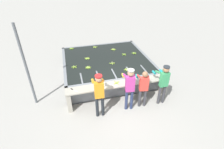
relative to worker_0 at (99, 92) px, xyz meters
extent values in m
plane|color=#A3A099|center=(0.90, 0.36, -1.06)|extent=(80.00, 80.00, 0.00)
cube|color=gray|center=(0.90, 2.74, -1.03)|extent=(4.09, 3.86, 0.06)
cube|color=gray|center=(0.90, 0.87, -0.64)|extent=(4.09, 0.12, 0.85)
cube|color=gray|center=(0.90, 4.61, -0.64)|extent=(4.09, 0.12, 0.85)
cube|color=gray|center=(-1.09, 2.74, -0.64)|extent=(0.12, 3.86, 0.85)
cube|color=gray|center=(2.88, 2.74, -0.64)|extent=(0.12, 3.86, 0.85)
cube|color=black|center=(0.90, 2.74, -0.61)|extent=(3.85, 3.62, 0.78)
cube|color=gray|center=(-0.46, 1.33, -0.64)|extent=(0.06, 0.80, 0.85)
cube|color=gray|center=(0.22, 1.33, -0.64)|extent=(0.06, 0.80, 0.85)
cube|color=gray|center=(0.90, 1.33, -0.64)|extent=(0.06, 0.80, 0.85)
cube|color=gray|center=(1.58, 1.33, -0.64)|extent=(0.06, 0.80, 0.85)
cube|color=gray|center=(2.26, 1.33, -0.64)|extent=(0.06, 0.80, 0.85)
cube|color=#A8A393|center=(0.90, 0.59, -0.24)|extent=(4.09, 0.45, 0.05)
cube|color=#A8A393|center=(-1.05, 0.59, -0.66)|extent=(0.16, 0.41, 0.80)
cube|color=#A8A393|center=(2.84, 0.59, -0.66)|extent=(0.16, 0.41, 0.80)
cylinder|color=#1E2328|center=(-0.10, -0.03, -0.63)|extent=(0.11, 0.11, 0.85)
cylinder|color=#1E2328|center=(0.10, -0.04, -0.63)|extent=(0.11, 0.11, 0.85)
cube|color=orange|center=(0.00, -0.03, 0.10)|extent=(0.33, 0.19, 0.61)
sphere|color=tan|center=(0.00, -0.03, 0.54)|extent=(0.23, 0.23, 0.23)
cylinder|color=red|center=(0.00, -0.03, 0.65)|extent=(0.24, 0.24, 0.04)
cylinder|color=orange|center=(-0.15, 0.23, 0.31)|extent=(0.10, 0.31, 0.18)
cylinder|color=gold|center=(-0.13, 0.48, 0.15)|extent=(0.10, 0.20, 0.08)
cylinder|color=orange|center=(0.17, 0.21, 0.31)|extent=(0.10, 0.31, 0.18)
cylinder|color=gold|center=(0.19, 0.46, 0.15)|extent=(0.10, 0.20, 0.08)
cylinder|color=navy|center=(1.02, 0.05, -0.63)|extent=(0.11, 0.11, 0.85)
cylinder|color=navy|center=(1.22, 0.03, -0.63)|extent=(0.11, 0.11, 0.85)
cube|color=#BC388E|center=(1.12, 0.04, 0.10)|extent=(0.34, 0.21, 0.60)
sphere|color=tan|center=(1.12, 0.04, 0.54)|extent=(0.23, 0.23, 0.23)
cylinder|color=#9E9E99|center=(1.12, 0.04, 0.65)|extent=(0.24, 0.24, 0.04)
cylinder|color=#BC388E|center=(0.99, 0.31, 0.31)|extent=(0.12, 0.32, 0.18)
cylinder|color=gold|center=(1.03, 0.56, 0.15)|extent=(0.11, 0.21, 0.08)
cylinder|color=#BC388E|center=(1.31, 0.27, 0.31)|extent=(0.12, 0.32, 0.18)
cylinder|color=gold|center=(1.34, 0.52, 0.15)|extent=(0.11, 0.21, 0.08)
cylinder|color=#38383D|center=(1.57, 0.08, -0.68)|extent=(0.11, 0.11, 0.77)
cylinder|color=#38383D|center=(1.77, 0.05, -0.68)|extent=(0.11, 0.11, 0.77)
cube|color=#DB3D33|center=(1.67, 0.06, -0.02)|extent=(0.34, 0.22, 0.54)
sphere|color=#896042|center=(1.67, 0.06, 0.39)|extent=(0.21, 0.21, 0.21)
cylinder|color=#DB3D33|center=(1.56, 0.34, 0.17)|extent=(0.13, 0.32, 0.18)
cylinder|color=teal|center=(1.60, 0.58, 0.00)|extent=(0.12, 0.21, 0.08)
cylinder|color=#DB3D33|center=(1.87, 0.28, 0.17)|extent=(0.13, 0.32, 0.18)
cylinder|color=teal|center=(1.91, 0.53, 0.00)|extent=(0.12, 0.21, 0.08)
cylinder|color=#38383D|center=(2.36, 0.03, -0.65)|extent=(0.11, 0.11, 0.82)
cylinder|color=#38383D|center=(2.56, 0.04, -0.65)|extent=(0.11, 0.11, 0.82)
cube|color=#38995B|center=(2.46, 0.03, 0.05)|extent=(0.33, 0.18, 0.58)
sphere|color=#9E704C|center=(2.46, 0.03, 0.48)|extent=(0.22, 0.22, 0.22)
cylinder|color=#282D33|center=(2.46, 0.03, 0.59)|extent=(0.23, 0.23, 0.04)
cylinder|color=#38995B|center=(2.29, 0.28, 0.26)|extent=(0.09, 0.31, 0.18)
cylinder|color=teal|center=(2.28, 0.53, 0.09)|extent=(0.09, 0.20, 0.08)
cylinder|color=#38995B|center=(2.61, 0.29, 0.26)|extent=(0.09, 0.31, 0.18)
cylinder|color=teal|center=(2.60, 0.54, 0.09)|extent=(0.09, 0.20, 0.08)
ellipsoid|color=#93BC3D|center=(1.57, 1.45, -0.20)|extent=(0.17, 0.07, 0.04)
ellipsoid|color=#93BC3D|center=(1.55, 1.50, -0.20)|extent=(0.14, 0.15, 0.04)
ellipsoid|color=#93BC3D|center=(1.50, 1.51, -0.20)|extent=(0.09, 0.17, 0.04)
ellipsoid|color=#93BC3D|center=(1.46, 1.47, -0.20)|extent=(0.17, 0.07, 0.04)
ellipsoid|color=#93BC3D|center=(1.48, 1.42, -0.20)|extent=(0.14, 0.15, 0.04)
ellipsoid|color=#93BC3D|center=(1.53, 1.41, -0.20)|extent=(0.09, 0.17, 0.04)
cylinder|color=tan|center=(1.51, 1.46, -0.16)|extent=(0.03, 0.03, 0.04)
ellipsoid|color=#9EC642|center=(1.00, 2.22, -0.20)|extent=(0.17, 0.06, 0.04)
ellipsoid|color=#9EC642|center=(1.04, 2.15, -0.20)|extent=(0.06, 0.17, 0.04)
ellipsoid|color=#9EC642|center=(1.10, 2.20, -0.20)|extent=(0.17, 0.06, 0.04)
ellipsoid|color=#9EC642|center=(1.06, 2.26, -0.20)|extent=(0.06, 0.17, 0.04)
cylinder|color=tan|center=(1.05, 2.21, -0.16)|extent=(0.03, 0.03, 0.04)
ellipsoid|color=#7FAD33|center=(2.39, 2.92, -0.20)|extent=(0.13, 0.16, 0.04)
ellipsoid|color=#7FAD33|center=(2.45, 2.92, -0.20)|extent=(0.12, 0.16, 0.04)
ellipsoid|color=#7FAD33|center=(2.47, 2.98, -0.20)|extent=(0.17, 0.08, 0.04)
ellipsoid|color=#7FAD33|center=(2.42, 3.02, -0.20)|extent=(0.04, 0.17, 0.04)
ellipsoid|color=#7FAD33|center=(2.37, 2.98, -0.20)|extent=(0.17, 0.09, 0.04)
cylinder|color=tan|center=(2.42, 2.96, -0.16)|extent=(0.03, 0.03, 0.04)
ellipsoid|color=#8CB738|center=(-0.72, 2.31, -0.20)|extent=(0.17, 0.05, 0.04)
ellipsoid|color=#8CB738|center=(-0.69, 2.26, -0.20)|extent=(0.10, 0.17, 0.04)
ellipsoid|color=#8CB738|center=(-0.63, 2.27, -0.20)|extent=(0.15, 0.14, 0.04)
ellipsoid|color=#8CB738|center=(-0.62, 2.33, -0.20)|extent=(0.16, 0.12, 0.04)
ellipsoid|color=#8CB738|center=(-0.68, 2.36, -0.20)|extent=(0.07, 0.17, 0.04)
cylinder|color=tan|center=(-0.67, 2.31, -0.16)|extent=(0.03, 0.03, 0.04)
ellipsoid|color=#9EC642|center=(1.56, 3.72, -0.20)|extent=(0.16, 0.13, 0.04)
ellipsoid|color=#9EC642|center=(1.51, 3.74, -0.20)|extent=(0.05, 0.17, 0.04)
ellipsoid|color=#9EC642|center=(1.46, 3.71, -0.20)|extent=(0.17, 0.10, 0.04)
ellipsoid|color=#9EC642|center=(1.47, 3.66, -0.20)|extent=(0.16, 0.13, 0.04)
ellipsoid|color=#9EC642|center=(1.52, 3.63, -0.20)|extent=(0.05, 0.17, 0.04)
ellipsoid|color=#9EC642|center=(1.56, 3.67, -0.20)|extent=(0.17, 0.10, 0.04)
cylinder|color=tan|center=(1.51, 3.69, -0.16)|extent=(0.03, 0.03, 0.04)
ellipsoid|color=#93BC3D|center=(0.65, 4.31, -0.20)|extent=(0.10, 0.17, 0.04)
ellipsoid|color=#93BC3D|center=(0.58, 4.30, -0.20)|extent=(0.15, 0.14, 0.04)
ellipsoid|color=#93BC3D|center=(0.58, 4.23, -0.20)|extent=(0.16, 0.12, 0.04)
ellipsoid|color=#93BC3D|center=(0.64, 4.21, -0.20)|extent=(0.07, 0.17, 0.04)
ellipsoid|color=#93BC3D|center=(0.68, 4.25, -0.20)|extent=(0.17, 0.05, 0.04)
cylinder|color=tan|center=(0.62, 4.26, -0.16)|extent=(0.03, 0.03, 0.04)
ellipsoid|color=#7FAD33|center=(1.83, 2.92, -0.20)|extent=(0.16, 0.12, 0.04)
ellipsoid|color=#7FAD33|center=(1.91, 2.90, -0.20)|extent=(0.12, 0.16, 0.04)
ellipsoid|color=#7FAD33|center=(1.93, 2.98, -0.20)|extent=(0.16, 0.12, 0.04)
ellipsoid|color=#7FAD33|center=(1.85, 3.00, -0.20)|extent=(0.12, 0.16, 0.04)
cylinder|color=tan|center=(1.88, 2.95, -0.16)|extent=(0.03, 0.03, 0.04)
ellipsoid|color=#9EC642|center=(-0.09, 2.05, -0.20)|extent=(0.07, 0.17, 0.04)
ellipsoid|color=#9EC642|center=(-0.04, 2.06, -0.20)|extent=(0.13, 0.15, 0.04)
ellipsoid|color=#9EC642|center=(-0.02, 2.10, -0.20)|extent=(0.17, 0.04, 0.04)
ellipsoid|color=#9EC642|center=(-0.04, 2.14, -0.20)|extent=(0.13, 0.16, 0.04)
ellipsoid|color=#9EC642|center=(-0.09, 2.15, -0.20)|extent=(0.07, 0.17, 0.04)
ellipsoid|color=#9EC642|center=(-0.13, 2.12, -0.20)|extent=(0.17, 0.11, 0.04)
ellipsoid|color=#9EC642|center=(-0.13, 2.08, -0.20)|extent=(0.17, 0.11, 0.04)
cylinder|color=tan|center=(-0.08, 2.10, -0.16)|extent=(0.03, 0.03, 0.04)
ellipsoid|color=#9EC642|center=(-0.04, 2.98, -0.20)|extent=(0.17, 0.08, 0.04)
ellipsoid|color=#9EC642|center=(-0.01, 2.94, -0.20)|extent=(0.10, 0.17, 0.04)
ellipsoid|color=#9EC642|center=(0.04, 2.95, -0.20)|extent=(0.11, 0.17, 0.04)
ellipsoid|color=#9EC642|center=(0.07, 2.98, -0.20)|extent=(0.17, 0.06, 0.04)
ellipsoid|color=#9EC642|center=(0.05, 3.03, -0.20)|extent=(0.15, 0.14, 0.04)
ellipsoid|color=#9EC642|center=(0.01, 3.05, -0.20)|extent=(0.05, 0.17, 0.04)
ellipsoid|color=#9EC642|center=(-0.03, 3.03, -0.20)|extent=(0.16, 0.13, 0.04)
cylinder|color=tan|center=(0.01, 2.99, -0.16)|extent=(0.03, 0.03, 0.04)
ellipsoid|color=#7FAD33|center=(-0.62, 4.45, -0.20)|extent=(0.09, 0.17, 0.04)
ellipsoid|color=#7FAD33|center=(-0.68, 4.44, -0.20)|extent=(0.14, 0.15, 0.04)
ellipsoid|color=#7FAD33|center=(-0.70, 4.39, -0.20)|extent=(0.17, 0.07, 0.04)
ellipsoid|color=#7FAD33|center=(-0.66, 4.35, -0.20)|extent=(0.09, 0.17, 0.04)
ellipsoid|color=#7FAD33|center=(-0.61, 4.36, -0.20)|extent=(0.14, 0.15, 0.04)
ellipsoid|color=#7FAD33|center=(-0.59, 4.41, -0.20)|extent=(0.17, 0.07, 0.04)
cylinder|color=tan|center=(-0.64, 4.40, -0.16)|extent=(0.03, 0.03, 0.04)
ellipsoid|color=#9EC642|center=(0.85, 0.65, -0.19)|extent=(0.17, 0.11, 0.04)
ellipsoid|color=#9EC642|center=(0.78, 0.68, -0.19)|extent=(0.11, 0.17, 0.04)
ellipsoid|color=#9EC642|center=(0.75, 0.60, -0.19)|extent=(0.17, 0.11, 0.04)
ellipsoid|color=#9EC642|center=(0.82, 0.58, -0.19)|extent=(0.11, 0.17, 0.04)
cylinder|color=tan|center=(0.80, 0.63, -0.16)|extent=(0.03, 0.03, 0.04)
cube|color=silver|center=(0.31, 0.59, -0.20)|extent=(0.17, 0.16, 0.00)
cube|color=black|center=(0.16, 0.46, -0.20)|extent=(0.09, 0.09, 0.02)
cube|color=silver|center=(-0.76, 0.52, -0.20)|extent=(0.15, 0.17, 0.00)
cube|color=black|center=(-0.89, 0.68, -0.20)|extent=(0.08, 0.09, 0.02)
cylinder|color=slate|center=(-2.34, 1.34, 0.54)|extent=(0.09, 0.09, 3.20)
camera|label=1|loc=(-0.80, -4.64, 3.62)|focal=28.00mm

